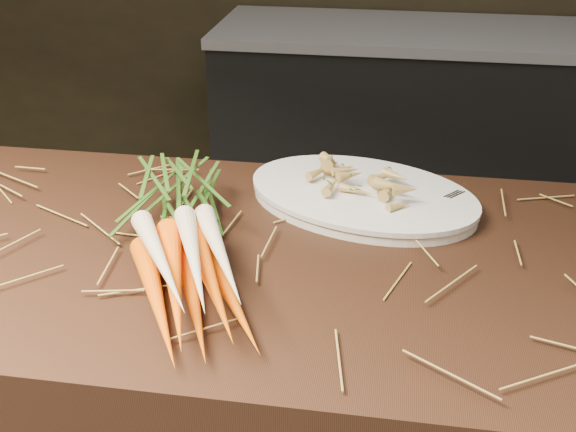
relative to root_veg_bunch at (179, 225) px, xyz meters
name	(u,v)px	position (x,y,z in m)	size (l,w,h in m)	color
back_counter	(440,131)	(0.50, 1.91, -0.53)	(1.82, 0.62, 0.84)	black
straw_bedding	(308,250)	(0.20, 0.03, -0.04)	(1.40, 0.60, 0.02)	#A4853B
root_veg_bunch	(179,225)	(0.00, 0.00, 0.00)	(0.38, 0.57, 0.10)	#E14A01
serving_platter	(362,198)	(0.27, 0.22, -0.04)	(0.42, 0.28, 0.02)	white
roasted_veg_heap	(363,180)	(0.27, 0.22, 0.00)	(0.21, 0.15, 0.05)	#AA883E
serving_fork	(439,214)	(0.41, 0.15, -0.03)	(0.01, 0.16, 0.00)	silver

